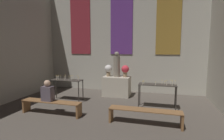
{
  "coord_description": "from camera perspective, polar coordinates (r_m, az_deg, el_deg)",
  "views": [
    {
      "loc": [
        1.87,
        2.14,
        2.13
      ],
      "look_at": [
        0.0,
        8.94,
        1.28
      ],
      "focal_mm": 28.0,
      "sensor_mm": 36.0,
      "label": 1
    }
  ],
  "objects": [
    {
      "name": "pew_back_left",
      "position": [
        6.14,
        -19.19,
        -10.61
      ],
      "size": [
        2.03,
        0.36,
        0.45
      ],
      "color": "brown",
      "rests_on": "ground_plane"
    },
    {
      "name": "candle_rack_left",
      "position": [
        7.44,
        -14.63,
        -3.96
      ],
      "size": [
        1.32,
        0.46,
        1.08
      ],
      "color": "#332D28",
      "rests_on": "ground_plane"
    },
    {
      "name": "person_seated",
      "position": [
        6.09,
        -20.28,
        -6.68
      ],
      "size": [
        0.36,
        0.24,
        0.69
      ],
      "color": "#564C56",
      "rests_on": "pew_back_left"
    },
    {
      "name": "wall_back",
      "position": [
        8.87,
        3.21,
        12.22
      ],
      "size": [
        8.1,
        0.16,
        5.86
      ],
      "color": "#B2AD9E",
      "rests_on": "ground_plane"
    },
    {
      "name": "statue",
      "position": [
        7.86,
        1.55,
        1.56
      ],
      "size": [
        0.29,
        0.29,
        1.13
      ],
      "color": "gray",
      "rests_on": "altar"
    },
    {
      "name": "flower_vase_left",
      "position": [
        7.98,
        -1.19,
        0.21
      ],
      "size": [
        0.34,
        0.34,
        0.53
      ],
      "color": "#937A5B",
      "rests_on": "altar"
    },
    {
      "name": "candle_rack_right",
      "position": [
        6.47,
        14.64,
        -5.6
      ],
      "size": [
        1.32,
        0.46,
        1.07
      ],
      "color": "#332D28",
      "rests_on": "ground_plane"
    },
    {
      "name": "flower_vase_right",
      "position": [
        7.8,
        4.33,
        0.03
      ],
      "size": [
        0.34,
        0.34,
        0.53
      ],
      "color": "#937A5B",
      "rests_on": "altar"
    },
    {
      "name": "pew_back_right",
      "position": [
        5.14,
        10.65,
        -13.79
      ],
      "size": [
        2.03,
        0.36,
        0.45
      ],
      "color": "brown",
      "rests_on": "ground_plane"
    },
    {
      "name": "altar",
      "position": [
        8.01,
        1.52,
        -5.3
      ],
      "size": [
        1.2,
        0.75,
        0.89
      ],
      "color": "#BCB29E",
      "rests_on": "ground_plane"
    }
  ]
}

